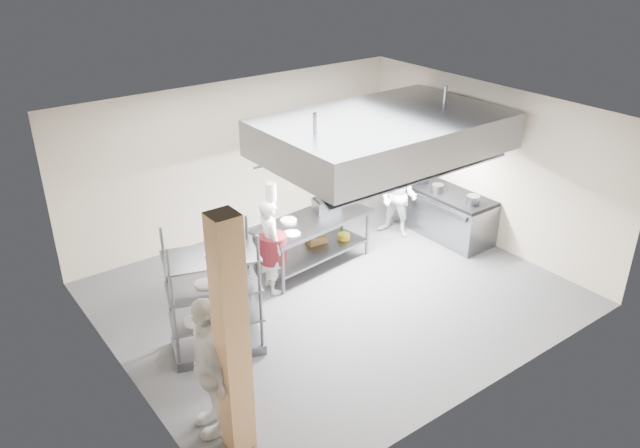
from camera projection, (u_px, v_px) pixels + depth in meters
floor at (335, 294)px, 10.30m from camera, size 7.00×7.00×0.00m
ceiling at (337, 118)px, 8.98m from camera, size 7.00×7.00×0.00m
wall_back at (238, 159)px, 11.80m from camera, size 7.00×0.00×7.00m
wall_left at (114, 283)px, 7.76m from camera, size 0.00×6.00×6.00m
wall_right at (485, 164)px, 11.52m from camera, size 0.00×6.00×6.00m
column at (232, 339)px, 6.72m from camera, size 0.30×0.30×3.00m
exhaust_hood at (384, 134)px, 10.23m from camera, size 4.00×2.50×0.60m
hood_strip_a at (340, 164)px, 9.89m from camera, size 1.60×0.12×0.04m
hood_strip_b at (421, 142)px, 10.85m from camera, size 1.60×0.12×0.04m
wall_shelf at (320, 142)px, 12.65m from camera, size 1.50×0.28×0.04m
island at (313, 243)px, 10.97m from camera, size 2.25×1.14×0.91m
island_worktop at (313, 221)px, 10.79m from camera, size 2.25×1.14×0.06m
island_undershelf at (313, 250)px, 11.04m from camera, size 2.07×1.03×0.04m
pass_rack at (214, 293)px, 8.58m from camera, size 1.42×1.07×1.89m
cooking_range at (444, 214)px, 12.13m from camera, size 0.80×2.00×0.84m
range_top at (446, 193)px, 11.93m from camera, size 0.78×1.96×0.06m
chef_head at (271, 246)px, 10.08m from camera, size 0.49×0.66×1.65m
chef_line at (398, 197)px, 11.92m from camera, size 0.86×0.95×1.60m
chef_plating at (210, 366)px, 7.22m from camera, size 0.69×1.16×1.84m
griddle at (327, 205)px, 11.06m from camera, size 0.50×0.43×0.21m
wicker_basket at (316, 239)px, 11.22m from camera, size 0.38×0.28×0.15m
stockpot at (438, 188)px, 11.84m from camera, size 0.23×0.23×0.16m
plate_stack at (215, 314)px, 8.73m from camera, size 0.28×0.28×0.05m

